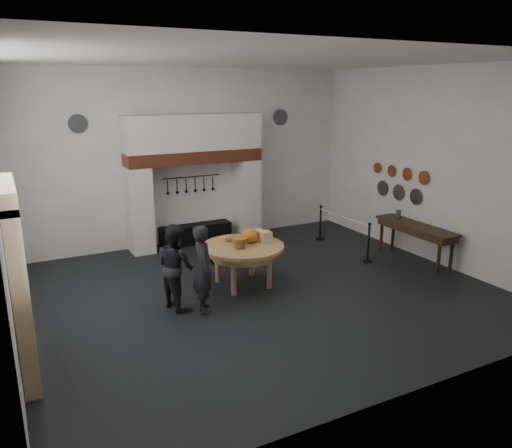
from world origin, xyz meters
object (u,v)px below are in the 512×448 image
visitor_far (176,266)px  barrier_post_near (368,243)px  work_table (243,247)px  barrier_post_far (320,223)px  side_table (416,226)px  iron_range (196,234)px  visitor_near (204,269)px

visitor_far → barrier_post_near: 4.89m
work_table → visitor_far: (-1.58, -0.39, -0.03)m
work_table → visitor_far: size_ratio=1.06×
visitor_far → barrier_post_far: 5.41m
barrier_post_near → side_table: bearing=-26.5°
iron_range → visitor_far: size_ratio=1.18×
visitor_near → barrier_post_far: size_ratio=1.83×
visitor_far → side_table: 5.84m
iron_range → visitor_far: bearing=-115.7°
iron_range → visitor_far: 4.05m
iron_range → barrier_post_near: size_ratio=2.11×
iron_range → barrier_post_far: barrier_post_far is taller
iron_range → visitor_near: size_ratio=1.16×
visitor_near → visitor_far: visitor_near is taller
visitor_near → barrier_post_far: visitor_near is taller
iron_range → visitor_near: 4.27m
work_table → barrier_post_near: 3.31m
iron_range → side_table: (4.10, -3.75, 0.62)m
iron_range → barrier_post_far: (3.12, -1.26, 0.20)m
visitor_near → barrier_post_near: bearing=-69.7°
side_table → barrier_post_near: bearing=153.5°
iron_range → barrier_post_near: 4.52m
visitor_far → visitor_near: bearing=-150.4°
barrier_post_near → visitor_far: bearing=-175.8°
visitor_near → visitor_far: bearing=55.8°
work_table → side_table: (4.26, -0.52, 0.03)m
work_table → visitor_near: bearing=-146.3°
iron_range → visitor_near: (-1.34, -4.01, 0.57)m
iron_range → side_table: side_table is taller
barrier_post_far → work_table: bearing=-149.1°
visitor_far → barrier_post_near: (4.86, 0.35, -0.36)m
visitor_near → barrier_post_far: (4.46, 2.75, -0.37)m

